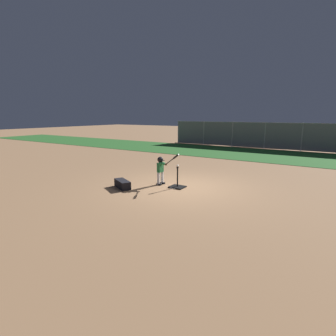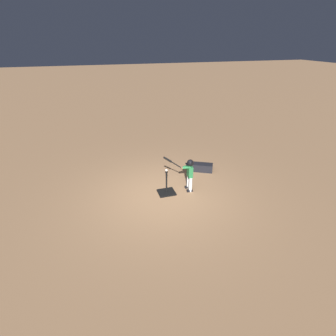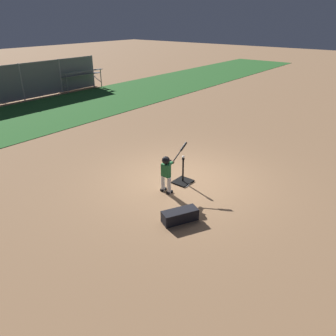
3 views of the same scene
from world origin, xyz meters
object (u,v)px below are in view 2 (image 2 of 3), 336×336
(batter_child, at_px, (189,171))
(baseball, at_px, (166,170))
(equipment_bag, at_px, (201,167))
(batting_tee, at_px, (167,191))

(batter_child, height_order, baseball, batter_child)
(baseball, relative_size, equipment_bag, 0.09)
(batting_tee, distance_m, batter_child, 0.92)
(batting_tee, bearing_deg, baseball, 180.00)
(batting_tee, relative_size, equipment_bag, 0.90)
(batter_child, distance_m, equipment_bag, 1.53)
(equipment_bag, bearing_deg, batter_child, 77.95)
(batter_child, xyz_separation_m, equipment_bag, (-0.92, -1.11, -0.53))
(baseball, bearing_deg, batter_child, 178.62)
(batting_tee, xyz_separation_m, baseball, (-0.00, 0.00, 0.71))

